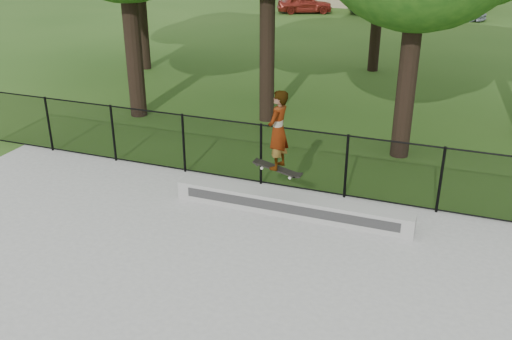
% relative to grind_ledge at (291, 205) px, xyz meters
% --- Properties ---
extents(grind_ledge, '(5.13, 0.40, 0.41)m').
position_rel_grind_ledge_xyz_m(grind_ledge, '(0.00, 0.00, 0.00)').
color(grind_ledge, '#989894').
rests_on(grind_ledge, concrete_slab).
extents(car_a, '(3.86, 2.76, 1.23)m').
position_rel_grind_ledge_xyz_m(car_a, '(-7.63, 27.32, 0.35)').
color(car_a, maroon).
rests_on(car_a, ground).
extents(car_b, '(3.39, 2.29, 1.15)m').
position_rel_grind_ledge_xyz_m(car_b, '(-3.12, 28.48, 0.31)').
color(car_b, black).
rests_on(car_b, ground).
extents(car_c, '(4.00, 2.25, 1.20)m').
position_rel_grind_ledge_xyz_m(car_c, '(1.67, 28.30, 0.33)').
color(car_c, '#929DA6').
rests_on(car_c, ground).
extents(skater_airborne, '(0.83, 0.63, 1.79)m').
position_rel_grind_ledge_xyz_m(skater_airborne, '(-0.25, -0.18, 1.68)').
color(skater_airborne, black).
rests_on(skater_airborne, ground).
extents(chainlink_fence, '(16.06, 0.06, 1.50)m').
position_rel_grind_ledge_xyz_m(chainlink_fence, '(-1.11, 1.20, 0.55)').
color(chainlink_fence, black).
rests_on(chainlink_fence, concrete_slab).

